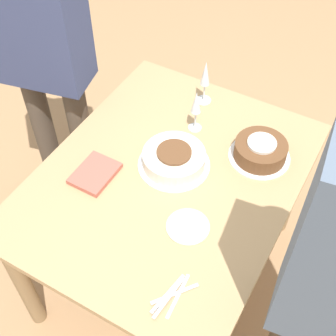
{
  "coord_description": "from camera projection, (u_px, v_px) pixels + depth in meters",
  "views": [
    {
      "loc": [
        -1.04,
        -0.59,
        2.16
      ],
      "look_at": [
        0.0,
        0.0,
        0.79
      ],
      "focal_mm": 50.0,
      "sensor_mm": 36.0,
      "label": 1
    }
  ],
  "objects": [
    {
      "name": "ground_plane",
      "position": [
        168.0,
        268.0,
        2.42
      ],
      "size": [
        12.0,
        12.0,
        0.0
      ],
      "primitive_type": "plane",
      "color": "#A87F56"
    },
    {
      "name": "dining_table",
      "position": [
        168.0,
        195.0,
        1.95
      ],
      "size": [
        1.21,
        0.97,
        0.74
      ],
      "color": "tan",
      "rests_on": "ground_plane"
    },
    {
      "name": "cake_center_white",
      "position": [
        174.0,
        159.0,
        1.87
      ],
      "size": [
        0.29,
        0.29,
        0.08
      ],
      "color": "white",
      "rests_on": "dining_table"
    },
    {
      "name": "cake_front_chocolate",
      "position": [
        260.0,
        151.0,
        1.9
      ],
      "size": [
        0.25,
        0.25,
        0.09
      ],
      "color": "white",
      "rests_on": "dining_table"
    },
    {
      "name": "wine_glass_near",
      "position": [
        196.0,
        105.0,
        1.94
      ],
      "size": [
        0.06,
        0.06,
        0.2
      ],
      "color": "silver",
      "rests_on": "dining_table"
    },
    {
      "name": "wine_glass_far",
      "position": [
        205.0,
        76.0,
        2.05
      ],
      "size": [
        0.07,
        0.07,
        0.22
      ],
      "color": "silver",
      "rests_on": "dining_table"
    },
    {
      "name": "dessert_plate_left",
      "position": [
        188.0,
        227.0,
        1.7
      ],
      "size": [
        0.16,
        0.16,
        0.01
      ],
      "color": "beige",
      "rests_on": "dining_table"
    },
    {
      "name": "fork_pile",
      "position": [
        172.0,
        295.0,
        1.52
      ],
      "size": [
        0.19,
        0.11,
        0.01
      ],
      "color": "silver",
      "rests_on": "dining_table"
    },
    {
      "name": "napkin_stack",
      "position": [
        95.0,
        173.0,
        1.85
      ],
      "size": [
        0.18,
        0.14,
        0.02
      ],
      "color": "#B75B4C",
      "rests_on": "dining_table"
    },
    {
      "name": "person_watching",
      "position": [
        40.0,
        40.0,
        2.02
      ],
      "size": [
        0.3,
        0.44,
        1.66
      ],
      "rotation": [
        0.0,
        0.0,
        -1.36
      ],
      "color": "#4C4238",
      "rests_on": "ground_plane"
    }
  ]
}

